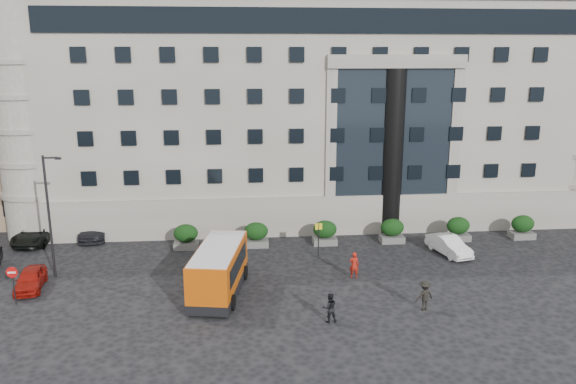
# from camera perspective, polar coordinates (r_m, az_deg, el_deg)

# --- Properties ---
(ground) EXTENTS (120.00, 120.00, 0.00)m
(ground) POSITION_cam_1_polar(r_m,az_deg,el_deg) (35.16, -4.75, -9.78)
(ground) COLOR black
(ground) RESTS_ON ground
(civic_building) EXTENTS (44.00, 24.00, 18.00)m
(civic_building) POSITION_cam_1_polar(r_m,az_deg,el_deg) (54.77, 1.17, 8.60)
(civic_building) COLOR gray
(civic_building) RESTS_ON ground
(entrance_column) EXTENTS (1.80, 1.80, 13.00)m
(entrance_column) POSITION_cam_1_polar(r_m,az_deg,el_deg) (44.82, 10.49, 3.94)
(entrance_column) COLOR black
(entrance_column) RESTS_ON ground
(apartment_far) EXTENTS (13.00, 13.00, 22.00)m
(apartment_far) POSITION_cam_1_polar(r_m,az_deg,el_deg) (75.25, -26.63, 10.15)
(apartment_far) COLOR #786246
(apartment_far) RESTS_ON ground
(hedge_a) EXTENTS (1.80, 1.26, 1.84)m
(hedge_a) POSITION_cam_1_polar(r_m,az_deg,el_deg) (42.31, -10.33, -4.45)
(hedge_a) COLOR #50504E
(hedge_a) RESTS_ON ground
(hedge_b) EXTENTS (1.80, 1.26, 1.84)m
(hedge_b) POSITION_cam_1_polar(r_m,az_deg,el_deg) (42.14, -3.25, -4.31)
(hedge_b) COLOR #50504E
(hedge_b) RESTS_ON ground
(hedge_c) EXTENTS (1.80, 1.26, 1.84)m
(hedge_c) POSITION_cam_1_polar(r_m,az_deg,el_deg) (42.61, 3.77, -4.11)
(hedge_c) COLOR #50504E
(hedge_c) RESTS_ON ground
(hedge_d) EXTENTS (1.80, 1.26, 1.84)m
(hedge_d) POSITION_cam_1_polar(r_m,az_deg,el_deg) (43.70, 10.54, -3.86)
(hedge_d) COLOR #50504E
(hedge_d) RESTS_ON ground
(hedge_e) EXTENTS (1.80, 1.26, 1.84)m
(hedge_e) POSITION_cam_1_polar(r_m,az_deg,el_deg) (45.37, 16.88, -3.57)
(hedge_e) COLOR #50504E
(hedge_e) RESTS_ON ground
(hedge_f) EXTENTS (1.80, 1.26, 1.84)m
(hedge_f) POSITION_cam_1_polar(r_m,az_deg,el_deg) (47.54, 22.72, -3.27)
(hedge_f) COLOR #50504E
(hedge_f) RESTS_ON ground
(street_lamp) EXTENTS (1.16, 0.18, 8.00)m
(street_lamp) POSITION_cam_1_polar(r_m,az_deg,el_deg) (38.41, -23.05, -1.90)
(street_lamp) COLOR #262628
(street_lamp) RESTS_ON ground
(bus_stop_sign) EXTENTS (0.50, 0.08, 2.52)m
(bus_stop_sign) POSITION_cam_1_polar(r_m,az_deg,el_deg) (39.60, 3.12, -4.30)
(bus_stop_sign) COLOR #262628
(bus_stop_sign) RESTS_ON ground
(no_entry_sign) EXTENTS (0.64, 0.16, 2.32)m
(no_entry_sign) POSITION_cam_1_polar(r_m,az_deg,el_deg) (35.98, -26.18, -7.84)
(no_entry_sign) COLOR #262628
(no_entry_sign) RESTS_ON ground
(minibus) EXTENTS (3.59, 7.28, 2.91)m
(minibus) POSITION_cam_1_polar(r_m,az_deg,el_deg) (34.13, -7.05, -7.68)
(minibus) COLOR #C44D09
(minibus) RESTS_ON ground
(red_truck) EXTENTS (2.48, 4.82, 2.52)m
(red_truck) POSITION_cam_1_polar(r_m,az_deg,el_deg) (49.88, -19.20, -1.74)
(red_truck) COLOR maroon
(red_truck) RESTS_ON ground
(parked_car_a) EXTENTS (1.95, 3.88, 1.27)m
(parked_car_a) POSITION_cam_1_polar(r_m,az_deg,el_deg) (38.25, -24.70, -8.04)
(parked_car_a) COLOR #99120B
(parked_car_a) RESTS_ON ground
(parked_car_c) EXTENTS (2.69, 5.16, 1.43)m
(parked_car_c) POSITION_cam_1_polar(r_m,az_deg,el_deg) (46.80, -19.17, -3.49)
(parked_car_c) COLOR black
(parked_car_c) RESTS_ON ground
(parked_car_d) EXTENTS (3.00, 5.47, 1.45)m
(parked_car_d) POSITION_cam_1_polar(r_m,az_deg,el_deg) (47.15, -24.08, -3.80)
(parked_car_d) COLOR black
(parked_car_d) RESTS_ON ground
(white_taxi) EXTENTS (2.39, 4.31, 1.35)m
(white_taxi) POSITION_cam_1_polar(r_m,az_deg,el_deg) (42.14, 16.02, -5.22)
(white_taxi) COLOR white
(white_taxi) RESTS_ON ground
(pedestrian_a) EXTENTS (0.67, 0.48, 1.73)m
(pedestrian_a) POSITION_cam_1_polar(r_m,az_deg,el_deg) (36.60, 6.72, -7.38)
(pedestrian_a) COLOR #A61C10
(pedestrian_a) RESTS_ON ground
(pedestrian_b) EXTENTS (0.85, 0.68, 1.64)m
(pedestrian_b) POSITION_cam_1_polar(r_m,az_deg,el_deg) (30.85, 4.25, -11.64)
(pedestrian_b) COLOR black
(pedestrian_b) RESTS_ON ground
(pedestrian_c) EXTENTS (1.26, 0.96, 1.73)m
(pedestrian_c) POSITION_cam_1_polar(r_m,az_deg,el_deg) (32.99, 13.70, -10.17)
(pedestrian_c) COLOR black
(pedestrian_c) RESTS_ON ground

